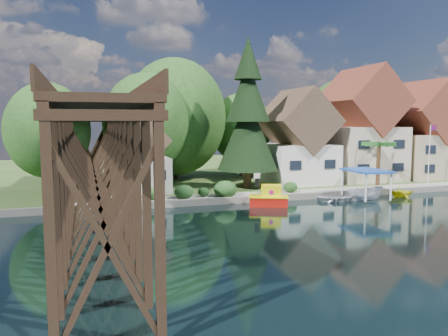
{
  "coord_description": "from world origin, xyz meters",
  "views": [
    {
      "loc": [
        -16.56,
        -30.15,
        7.58
      ],
      "look_at": [
        -5.08,
        6.0,
        3.6
      ],
      "focal_mm": 35.0,
      "sensor_mm": 36.0,
      "label": 1
    }
  ],
  "objects": [
    {
      "name": "ground",
      "position": [
        0.0,
        0.0,
        0.0
      ],
      "size": [
        140.0,
        140.0,
        0.0
      ],
      "primitive_type": "plane",
      "color": "black",
      "rests_on": "ground"
    },
    {
      "name": "bank",
      "position": [
        0.0,
        34.0,
        0.25
      ],
      "size": [
        140.0,
        52.0,
        0.5
      ],
      "primitive_type": "cube",
      "color": "#345421",
      "rests_on": "ground"
    },
    {
      "name": "seawall",
      "position": [
        4.0,
        8.0,
        0.31
      ],
      "size": [
        60.0,
        0.4,
        0.62
      ],
      "primitive_type": "cube",
      "color": "slate",
      "rests_on": "ground"
    },
    {
      "name": "promenade",
      "position": [
        6.0,
        9.3,
        0.53
      ],
      "size": [
        50.0,
        2.6,
        0.06
      ],
      "primitive_type": "cube",
      "color": "gray",
      "rests_on": "bank"
    },
    {
      "name": "trestle_bridge",
      "position": [
        -16.0,
        5.17,
        5.35
      ],
      "size": [
        4.12,
        44.18,
        9.3
      ],
      "color": "black",
      "rests_on": "ground"
    },
    {
      "name": "house_left",
      "position": [
        7.0,
        16.0,
        5.14
      ],
      "size": [
        7.64,
        8.64,
        11.02
      ],
      "color": "silver",
      "rests_on": "bank"
    },
    {
      "name": "house_center",
      "position": [
        16.0,
        16.5,
        6.42
      ],
      "size": [
        8.65,
        9.18,
        13.89
      ],
      "color": "beige",
      "rests_on": "bank"
    },
    {
      "name": "house_right",
      "position": [
        25.0,
        16.0,
        5.78
      ],
      "size": [
        8.15,
        8.64,
        12.45
      ],
      "color": "tan",
      "rests_on": "bank"
    },
    {
      "name": "shed",
      "position": [
        -11.0,
        14.5,
        3.83
      ],
      "size": [
        5.09,
        5.4,
        7.85
      ],
      "color": "silver",
      "rests_on": "bank"
    },
    {
      "name": "bg_trees",
      "position": [
        1.0,
        21.25,
        7.29
      ],
      "size": [
        49.9,
        13.3,
        10.57
      ],
      "color": "#382314",
      "rests_on": "bank"
    },
    {
      "name": "shrubs",
      "position": [
        -4.6,
        9.26,
        1.23
      ],
      "size": [
        15.76,
        2.47,
        1.7
      ],
      "color": "#173E16",
      "rests_on": "bank"
    },
    {
      "name": "conifer",
      "position": [
        0.02,
        13.72,
        8.2
      ],
      "size": [
        6.5,
        6.5,
        16.0
      ],
      "color": "#382314",
      "rests_on": "bank"
    },
    {
      "name": "palm_tree",
      "position": [
        14.52,
        10.82,
        5.03
      ],
      "size": [
        4.79,
        4.79,
        5.18
      ],
      "color": "#382314",
      "rests_on": "bank"
    },
    {
      "name": "flagpole",
      "position": [
        20.39,
        9.51,
        4.7
      ],
      "size": [
        1.06,
        0.28,
        6.85
      ],
      "color": "white",
      "rests_on": "bank"
    },
    {
      "name": "tugboat",
      "position": [
        -0.79,
        5.94,
        0.76
      ],
      "size": [
        3.98,
        3.14,
        2.54
      ],
      "color": "#AE130B",
      "rests_on": "ground"
    },
    {
      "name": "boat_white_a",
      "position": [
        6.48,
        6.25,
        0.39
      ],
      "size": [
        4.27,
        3.5,
        0.77
      ],
      "primitive_type": "imported",
      "rotation": [
        0.0,
        0.0,
        1.32
      ],
      "color": "silver",
      "rests_on": "ground"
    },
    {
      "name": "boat_canopy",
      "position": [
        9.23,
        5.61,
        1.3
      ],
      "size": [
        3.85,
        4.84,
        3.03
      ],
      "color": "silver",
      "rests_on": "ground"
    },
    {
      "name": "boat_yellow",
      "position": [
        13.9,
        6.2,
        0.69
      ],
      "size": [
        3.1,
        2.85,
        1.38
      ],
      "primitive_type": "imported",
      "rotation": [
        0.0,
        0.0,
        1.32
      ],
      "color": "yellow",
      "rests_on": "ground"
    }
  ]
}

